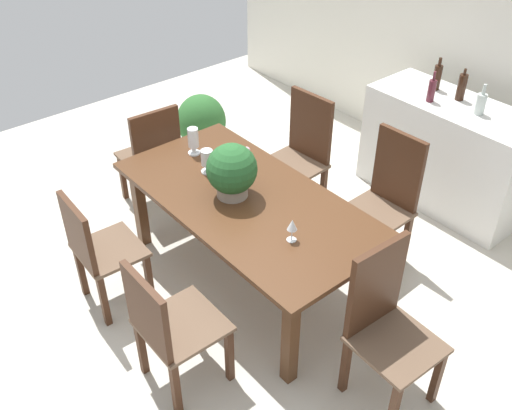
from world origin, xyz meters
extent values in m
plane|color=beige|center=(0.00, 0.00, 0.00)|extent=(7.04, 7.04, 0.00)
cube|color=silver|center=(0.00, 2.60, 1.30)|extent=(6.40, 0.10, 2.60)
cube|color=#4C2D19|center=(0.00, -0.04, 0.74)|extent=(2.00, 1.01, 0.04)
cube|color=#4C2D19|center=(-0.89, -0.43, 0.36)|extent=(0.08, 0.08, 0.72)
cube|color=#4C2D19|center=(0.89, -0.43, 0.36)|extent=(0.08, 0.08, 0.72)
cube|color=#4C2D19|center=(-0.89, 0.35, 0.36)|extent=(0.08, 0.08, 0.72)
cube|color=#4C2D19|center=(0.89, 0.35, 0.36)|extent=(0.08, 0.08, 0.72)
cube|color=#422616|center=(-0.25, -0.74, 0.23)|extent=(0.05, 0.05, 0.45)
cube|color=#422616|center=(-0.63, -0.73, 0.23)|extent=(0.05, 0.05, 0.45)
cube|color=#422616|center=(-0.27, -1.09, 0.23)|extent=(0.05, 0.05, 0.45)
cube|color=#422616|center=(-0.65, -1.08, 0.23)|extent=(0.05, 0.05, 0.45)
cube|color=brown|center=(-0.45, -0.91, 0.46)|extent=(0.47, 0.44, 0.03)
cube|color=#422616|center=(-0.46, -1.10, 0.70)|extent=(0.42, 0.06, 0.45)
cube|color=#422616|center=(-1.53, 0.17, 0.23)|extent=(0.05, 0.05, 0.45)
cube|color=#422616|center=(-1.55, -0.23, 0.23)|extent=(0.05, 0.05, 0.45)
cube|color=#422616|center=(-1.19, 0.15, 0.23)|extent=(0.05, 0.05, 0.45)
cube|color=#422616|center=(-1.21, -0.25, 0.23)|extent=(0.05, 0.05, 0.45)
cube|color=brown|center=(-1.37, -0.04, 0.46)|extent=(0.44, 0.50, 0.03)
cube|color=#422616|center=(-1.18, -0.05, 0.72)|extent=(0.07, 0.44, 0.49)
cube|color=#422616|center=(1.55, -0.24, 0.23)|extent=(0.05, 0.05, 0.45)
cube|color=#422616|center=(1.57, 0.14, 0.23)|extent=(0.05, 0.05, 0.45)
cube|color=#422616|center=(1.17, -0.22, 0.23)|extent=(0.05, 0.05, 0.45)
cube|color=#422616|center=(1.18, 0.16, 0.23)|extent=(0.05, 0.05, 0.45)
cube|color=brown|center=(1.37, -0.04, 0.46)|extent=(0.48, 0.48, 0.03)
cube|color=#422616|center=(1.16, -0.03, 0.77)|extent=(0.06, 0.42, 0.59)
cube|color=#422616|center=(0.27, 0.63, 0.23)|extent=(0.05, 0.05, 0.45)
cube|color=#422616|center=(0.64, 0.64, 0.23)|extent=(0.05, 0.05, 0.45)
cube|color=#422616|center=(0.26, 1.02, 0.23)|extent=(0.05, 0.05, 0.45)
cube|color=#422616|center=(0.63, 1.03, 0.23)|extent=(0.05, 0.05, 0.45)
cube|color=brown|center=(0.45, 0.83, 0.46)|extent=(0.46, 0.48, 0.03)
cube|color=#422616|center=(0.44, 1.04, 0.77)|extent=(0.41, 0.05, 0.59)
cube|color=#422616|center=(-0.64, 0.64, 0.23)|extent=(0.05, 0.05, 0.45)
cube|color=#422616|center=(-0.24, 0.67, 0.23)|extent=(0.05, 0.05, 0.45)
cube|color=#422616|center=(-0.66, 0.99, 0.23)|extent=(0.05, 0.05, 0.45)
cube|color=#422616|center=(-0.26, 1.01, 0.23)|extent=(0.05, 0.05, 0.45)
cube|color=brown|center=(-0.45, 0.83, 0.46)|extent=(0.51, 0.45, 0.03)
cube|color=#422616|center=(-0.46, 1.02, 0.76)|extent=(0.44, 0.07, 0.58)
cube|color=#422616|center=(0.65, -0.72, 0.23)|extent=(0.04, 0.04, 0.45)
cube|color=#422616|center=(0.26, -0.71, 0.23)|extent=(0.04, 0.04, 0.45)
cube|color=#422616|center=(0.65, -1.11, 0.23)|extent=(0.04, 0.04, 0.45)
cube|color=#422616|center=(0.25, -1.11, 0.23)|extent=(0.04, 0.04, 0.45)
cube|color=brown|center=(0.45, -0.91, 0.46)|extent=(0.47, 0.47, 0.03)
cube|color=#422616|center=(0.45, -1.12, 0.71)|extent=(0.43, 0.04, 0.48)
cylinder|color=gray|center=(-0.09, -0.10, 0.80)|extent=(0.22, 0.22, 0.08)
sphere|color=#235628|center=(-0.09, -0.10, 0.97)|extent=(0.35, 0.35, 0.35)
sphere|color=#DB9EB2|center=(0.05, -0.12, 0.96)|extent=(0.05, 0.05, 0.05)
sphere|color=#DB9EB2|center=(-0.09, 0.03, 1.07)|extent=(0.05, 0.05, 0.05)
sphere|color=#DB9EB2|center=(0.01, -0.07, 0.94)|extent=(0.06, 0.06, 0.06)
sphere|color=#DB9EB2|center=(-0.17, 0.00, 1.07)|extent=(0.04, 0.04, 0.04)
cylinder|color=silver|center=(-0.73, 0.02, 0.76)|extent=(0.10, 0.10, 0.01)
cylinder|color=silver|center=(-0.73, 0.02, 0.80)|extent=(0.03, 0.03, 0.05)
cylinder|color=silver|center=(-0.73, 0.02, 0.90)|extent=(0.08, 0.08, 0.15)
cylinder|color=silver|center=(-0.44, -0.06, 0.76)|extent=(0.10, 0.10, 0.01)
cylinder|color=silver|center=(-0.44, -0.06, 0.80)|extent=(0.03, 0.03, 0.05)
cylinder|color=silver|center=(-0.44, -0.06, 0.88)|extent=(0.09, 0.09, 0.12)
cylinder|color=silver|center=(0.54, -0.12, 0.76)|extent=(0.06, 0.06, 0.00)
cylinder|color=silver|center=(0.54, -0.12, 0.80)|extent=(0.01, 0.01, 0.08)
cone|color=silver|center=(0.54, -0.12, 0.88)|extent=(0.06, 0.06, 0.07)
cube|color=silver|center=(0.28, 1.98, 0.47)|extent=(1.46, 0.61, 0.94)
cylinder|color=black|center=(-0.02, 2.07, 1.05)|extent=(0.07, 0.07, 0.21)
cylinder|color=black|center=(-0.02, 2.07, 1.19)|extent=(0.03, 0.03, 0.07)
cylinder|color=#B2BFB7|center=(0.48, 1.95, 1.03)|extent=(0.08, 0.08, 0.17)
cylinder|color=#B2BFB7|center=(0.48, 1.95, 1.15)|extent=(0.03, 0.03, 0.09)
cylinder|color=black|center=(0.23, 2.05, 1.05)|extent=(0.07, 0.07, 0.22)
cylinder|color=black|center=(0.23, 2.05, 1.19)|extent=(0.02, 0.02, 0.05)
cylinder|color=#511E28|center=(0.09, 1.84, 1.04)|extent=(0.06, 0.06, 0.18)
cylinder|color=#511E28|center=(0.09, 1.84, 1.17)|extent=(0.02, 0.02, 0.08)
cylinder|color=brown|center=(-1.76, 0.79, 0.08)|extent=(0.22, 0.22, 0.16)
ellipsoid|color=#2D662D|center=(-1.76, 0.79, 0.36)|extent=(0.49, 0.49, 0.54)
camera|label=1|loc=(2.58, -2.10, 3.10)|focal=40.91mm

